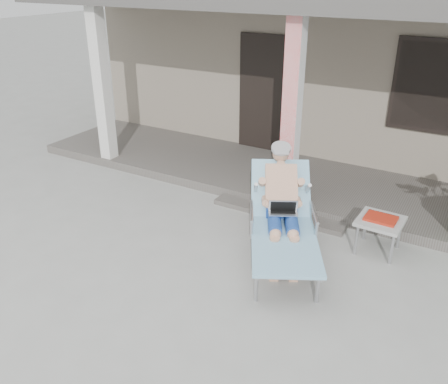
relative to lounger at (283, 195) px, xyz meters
The scene contains 7 objects.
ground 1.33m from the lounger, 114.25° to the right, with size 60.00×60.00×0.00m, color #9E9E99.
house 5.62m from the lounger, 94.46° to the left, with size 10.40×5.40×3.30m.
porch_deck 2.21m from the lounger, 101.97° to the left, with size 10.00×2.00×0.15m, color #605B56.
porch_overhang 2.84m from the lounger, 102.29° to the left, with size 10.00×2.30×2.85m.
porch_step 1.25m from the lounger, 115.92° to the left, with size 2.00×0.30×0.07m, color #605B56.
lounger is the anchor object (origin of this frame).
side_table 1.29m from the lounger, 31.58° to the left, with size 0.56×0.56×0.49m.
Camera 1 is at (2.38, -3.85, 3.27)m, focal length 38.00 mm.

